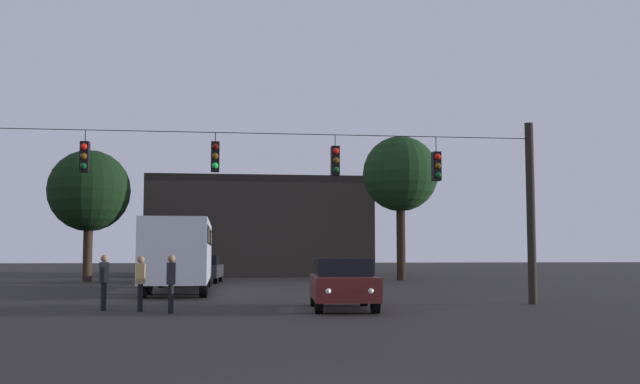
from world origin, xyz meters
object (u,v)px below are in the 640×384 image
car_far_left (204,268)px  tree_left_silhouette (400,175)px  pedestrian_crossing_right (171,280)px  city_bus (180,248)px  pedestrian_crossing_center (141,280)px  car_near_right (343,283)px  tree_behind_building (89,191)px  pedestrian_crossing_left (104,279)px

car_far_left → tree_left_silhouette: 13.20m
tree_left_silhouette → pedestrian_crossing_right: bearing=-117.9°
city_bus → pedestrian_crossing_right: size_ratio=6.77×
pedestrian_crossing_center → pedestrian_crossing_right: size_ratio=0.98×
car_near_right → car_far_left: same height
pedestrian_crossing_right → tree_behind_building: 24.08m
car_far_left → pedestrian_crossing_right: pedestrian_crossing_right is taller
pedestrian_crossing_right → car_near_right: bearing=9.1°
car_near_right → car_far_left: size_ratio=1.00×
pedestrian_crossing_left → pedestrian_crossing_center: 1.21m
car_far_left → pedestrian_crossing_left: size_ratio=2.73×
city_bus → pedestrian_crossing_left: bearing=-98.7°
car_near_right → pedestrian_crossing_center: pedestrian_crossing_center is taller
pedestrian_crossing_center → tree_behind_building: 23.13m
car_far_left → pedestrian_crossing_left: 19.18m
city_bus → car_near_right: (5.48, -10.40, -1.07)m
pedestrian_crossing_right → tree_behind_building: (-6.55, 22.77, 4.32)m
city_bus → car_far_left: bearing=85.5°
pedestrian_crossing_center → pedestrian_crossing_right: pedestrian_crossing_right is taller
pedestrian_crossing_right → tree_left_silhouette: (11.94, 22.52, 5.51)m
car_near_right → tree_left_silhouette: tree_left_silhouette is taller
car_far_left → pedestrian_crossing_right: size_ratio=2.72×
pedestrian_crossing_right → car_far_left: bearing=89.4°
tree_left_silhouette → tree_behind_building: (-18.49, 0.25, -1.19)m
pedestrian_crossing_right → city_bus: bearing=92.6°
car_far_left → pedestrian_crossing_center: size_ratio=2.78×
city_bus → pedestrian_crossing_left: 10.12m
pedestrian_crossing_right → tree_left_silhouette: size_ratio=0.19×
tree_left_silhouette → pedestrian_crossing_left: bearing=-123.3°
pedestrian_crossing_left → tree_behind_building: 22.42m
city_bus → car_near_right: city_bus is taller
tree_left_silhouette → car_near_right: bearing=-107.8°
car_far_left → pedestrian_crossing_right: bearing=-90.6°
pedestrian_crossing_right → tree_behind_building: size_ratio=0.21×
city_bus → pedestrian_crossing_left: (-1.53, -9.96, -0.95)m
pedestrian_crossing_center → tree_left_silhouette: (12.87, 21.76, 5.53)m
car_near_right → pedestrian_crossing_right: (-4.98, -0.80, 0.12)m
car_near_right → pedestrian_crossing_right: pedestrian_crossing_right is taller
pedestrian_crossing_left → pedestrian_crossing_right: (2.03, -1.24, 0.00)m
pedestrian_crossing_center → tree_behind_building: bearing=104.3°
car_far_left → pedestrian_crossing_right: (-0.21, -20.28, 0.12)m
car_far_left → pedestrian_crossing_right: 20.28m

